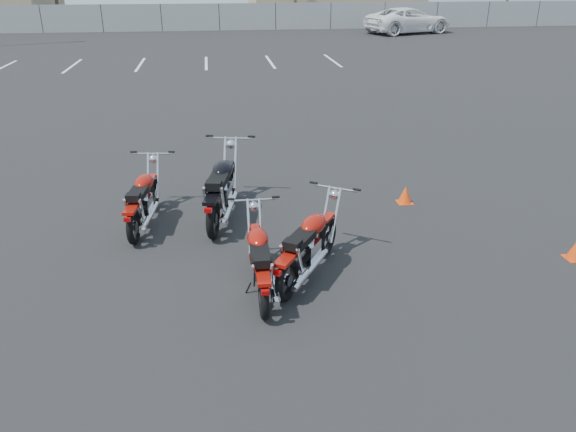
{
  "coord_description": "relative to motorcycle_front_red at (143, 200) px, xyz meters",
  "views": [
    {
      "loc": [
        -0.84,
        -7.01,
        4.05
      ],
      "look_at": [
        0.2,
        0.6,
        0.65
      ],
      "focal_mm": 35.0,
      "sensor_mm": 36.0,
      "label": 1
    }
  ],
  "objects": [
    {
      "name": "motorcycle_rear_red",
      "position": [
        2.48,
        -2.09,
        0.01
      ],
      "size": [
        1.5,
        1.98,
        1.04
      ],
      "color": "black",
      "rests_on": "ground"
    },
    {
      "name": "motorcycle_front_red",
      "position": [
        0.0,
        0.0,
        0.0
      ],
      "size": [
        0.8,
        2.08,
        1.02
      ],
      "color": "black",
      "rests_on": "ground"
    },
    {
      "name": "motorcycle_second_black",
      "position": [
        1.33,
        0.13,
        0.07
      ],
      "size": [
        1.01,
        2.41,
        1.18
      ],
      "color": "black",
      "rests_on": "ground"
    },
    {
      "name": "chainlink_fence",
      "position": [
        2.08,
        32.99,
        0.44
      ],
      "size": [
        80.06,
        0.06,
        1.8
      ],
      "color": "gray",
      "rests_on": "ground"
    },
    {
      "name": "white_van",
      "position": [
        14.65,
        29.34,
        0.84
      ],
      "size": [
        4.83,
        7.38,
        2.61
      ],
      "primitive_type": "imported",
      "rotation": [
        0.0,
        0.0,
        1.9
      ],
      "color": "white",
      "rests_on": "ground"
    },
    {
      "name": "training_cone_near",
      "position": [
        4.74,
        0.36,
        -0.3
      ],
      "size": [
        0.28,
        0.28,
        0.33
      ],
      "color": "#F1420C",
      "rests_on": "ground"
    },
    {
      "name": "parking_line_stripes",
      "position": [
        -0.42,
        17.99,
        -0.46
      ],
      "size": [
        15.12,
        4.0,
        0.01
      ],
      "color": "silver",
      "rests_on": "ground"
    },
    {
      "name": "ground",
      "position": [
        2.08,
        -2.01,
        -0.46
      ],
      "size": [
        120.0,
        120.0,
        0.0
      ],
      "primitive_type": "plane",
      "color": "black",
      "rests_on": "ground"
    },
    {
      "name": "motorcycle_third_red",
      "position": [
        1.76,
        -2.37,
        -0.02
      ],
      "size": [
        0.78,
        2.01,
        0.98
      ],
      "color": "black",
      "rests_on": "ground"
    },
    {
      "name": "training_cone_extra",
      "position": [
        6.58,
        -2.14,
        -0.3
      ],
      "size": [
        0.28,
        0.28,
        0.33
      ],
      "color": "#F1420C",
      "rests_on": "ground"
    }
  ]
}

